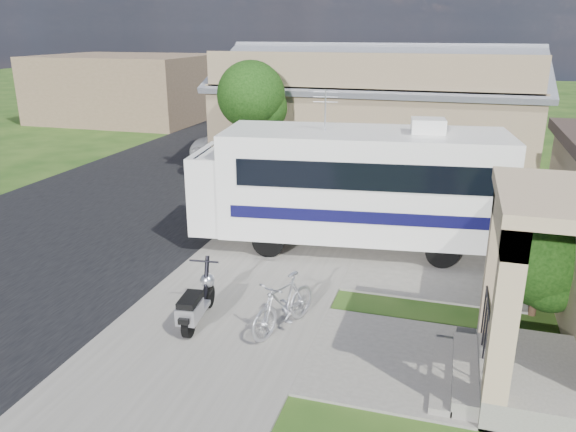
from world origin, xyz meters
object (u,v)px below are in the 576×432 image
(scooter, at_px, (196,303))
(bicycle, at_px, (284,306))
(shrub, at_px, (544,254))
(van, at_px, (270,120))
(pickup_truck, at_px, (244,141))
(motorhome, at_px, (351,183))
(garden_hose, at_px, (466,352))

(scooter, bearing_deg, bicycle, 3.31)
(shrub, relative_size, van, 0.48)
(bicycle, xyz_separation_m, pickup_truck, (-6.17, 14.01, 0.25))
(motorhome, relative_size, van, 1.52)
(motorhome, bearing_deg, pickup_truck, 118.06)
(motorhome, relative_size, scooter, 4.75)
(shrub, bearing_deg, pickup_truck, 132.75)
(motorhome, height_order, van, motorhome)
(pickup_truck, bearing_deg, scooter, 109.99)
(motorhome, bearing_deg, bicycle, -101.74)
(van, bearing_deg, garden_hose, -72.17)
(shrub, relative_size, garden_hose, 7.07)
(shrub, bearing_deg, van, 123.17)
(van, distance_m, garden_hose, 22.44)
(motorhome, height_order, scooter, motorhome)
(motorhome, height_order, shrub, motorhome)
(pickup_truck, xyz_separation_m, van, (-0.74, 6.03, -0.01))
(van, bearing_deg, scooter, -85.17)
(motorhome, distance_m, pickup_truck, 11.30)
(bicycle, bearing_deg, pickup_truck, 135.35)
(shrub, xyz_separation_m, bicycle, (-4.76, -2.19, -0.77))
(garden_hose, bearing_deg, van, 117.37)
(shrub, height_order, pickup_truck, shrub)
(pickup_truck, bearing_deg, garden_hose, 127.21)
(shrub, xyz_separation_m, scooter, (-6.46, -2.48, -0.82))
(bicycle, bearing_deg, motorhome, 107.26)
(bicycle, relative_size, pickup_truck, 0.32)
(scooter, distance_m, garden_hose, 5.13)
(motorhome, relative_size, garden_hose, 22.57)
(bicycle, relative_size, van, 0.34)
(bicycle, distance_m, garden_hose, 3.44)
(motorhome, distance_m, scooter, 5.67)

